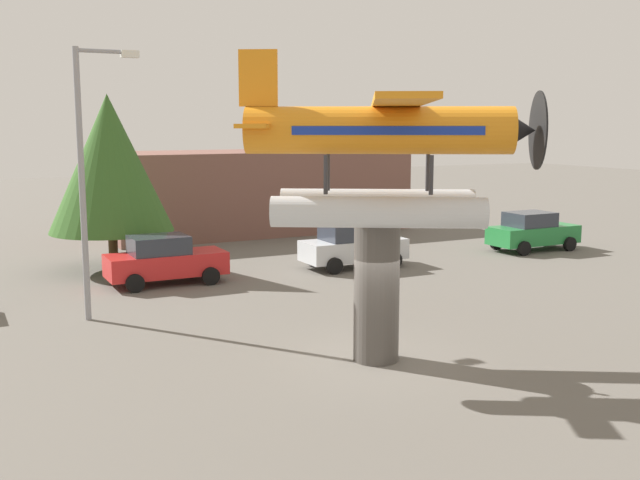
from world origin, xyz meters
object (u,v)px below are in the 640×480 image
(car_far_silver, at_px, (352,246))
(storefront_building, at_px, (256,191))
(car_mid_red, at_px, (165,260))
(streetlight_primary, at_px, (88,164))
(floatplane_monument, at_px, (384,151))
(car_distant_green, at_px, (532,231))
(tree_east, at_px, (110,163))
(display_pedestal, at_px, (376,292))

(car_far_silver, relative_size, storefront_building, 0.27)
(car_mid_red, relative_size, streetlight_primary, 0.54)
(floatplane_monument, height_order, car_far_silver, floatplane_monument)
(floatplane_monument, relative_size, car_distant_green, 2.27)
(car_distant_green, xyz_separation_m, storefront_building, (-8.80, 11.52, 1.26))
(storefront_building, bearing_deg, tree_east, -140.48)
(floatplane_monument, distance_m, storefront_building, 22.98)
(car_far_silver, bearing_deg, streetlight_primary, -161.49)
(car_mid_red, bearing_deg, storefront_building, 53.99)
(floatplane_monument, bearing_deg, tree_east, 133.65)
(display_pedestal, height_order, streetlight_primary, streetlight_primary)
(car_distant_green, distance_m, streetlight_primary, 20.62)
(tree_east, bearing_deg, display_pedestal, -77.12)
(streetlight_primary, bearing_deg, floatplane_monument, -52.35)
(streetlight_primary, distance_m, storefront_building, 18.84)
(car_mid_red, bearing_deg, display_pedestal, -78.49)
(floatplane_monument, xyz_separation_m, car_far_silver, (5.22, 10.70, -4.18))
(storefront_building, bearing_deg, display_pedestal, -104.84)
(tree_east, bearing_deg, streetlight_primary, -105.58)
(car_distant_green, bearing_deg, storefront_building, 127.36)
(display_pedestal, bearing_deg, floatplane_monument, -30.40)
(floatplane_monument, distance_m, car_distant_green, 18.42)
(display_pedestal, relative_size, storefront_building, 0.22)
(car_distant_green, bearing_deg, car_mid_red, 178.51)
(car_mid_red, distance_m, streetlight_primary, 6.19)
(car_far_silver, height_order, tree_east, tree_east)
(storefront_building, height_order, tree_east, tree_east)
(floatplane_monument, height_order, tree_east, floatplane_monument)
(car_distant_green, bearing_deg, streetlight_primary, -170.26)
(car_far_silver, distance_m, car_distant_green, 9.30)
(car_mid_red, distance_m, storefront_building, 13.76)
(floatplane_monument, relative_size, tree_east, 1.39)
(car_mid_red, height_order, storefront_building, storefront_building)
(display_pedestal, relative_size, car_mid_red, 0.81)
(tree_east, bearing_deg, storefront_building, 39.52)
(display_pedestal, xyz_separation_m, car_mid_red, (-2.22, 10.92, -0.81))
(streetlight_primary, relative_size, storefront_building, 0.50)
(car_distant_green, height_order, storefront_building, storefront_building)
(floatplane_monument, height_order, car_mid_red, floatplane_monument)
(car_far_silver, height_order, car_distant_green, same)
(car_distant_green, bearing_deg, floatplane_monument, -144.00)
(storefront_building, bearing_deg, car_mid_red, -126.01)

